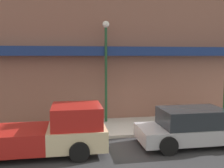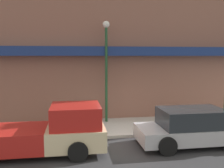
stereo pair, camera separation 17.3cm
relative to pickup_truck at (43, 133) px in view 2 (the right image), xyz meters
The scene contains 7 objects.
ground_plane 3.83m from the pickup_truck, 19.31° to the left, with size 80.00×80.00×0.00m, color #2D2D30.
sidewalk 4.58m from the pickup_truck, 38.58° to the left, with size 36.00×3.16×0.14m.
building 7.69m from the pickup_truck, 58.84° to the left, with size 19.80×3.80×10.89m.
pickup_truck is the anchor object (origin of this frame).
parked_car 6.02m from the pickup_truck, ahead, with size 4.53×2.11×1.53m.
fire_hydrant 2.61m from the pickup_truck, 52.55° to the left, with size 0.17×0.17×0.73m.
street_lamp 5.47m from the pickup_truck, 51.94° to the left, with size 0.36×0.36×5.40m.
Camera 2 is at (-2.33, -10.73, 3.70)m, focal length 40.00 mm.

